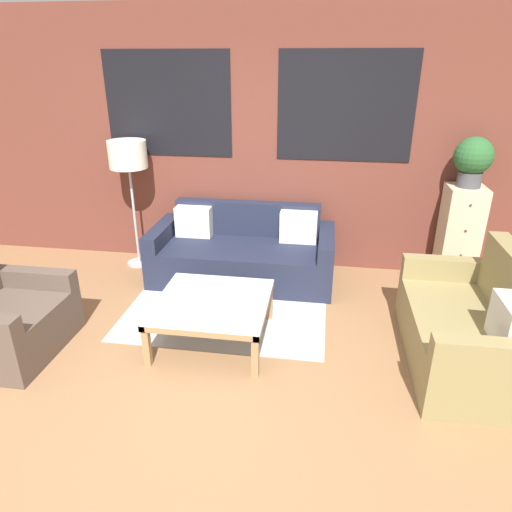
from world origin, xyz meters
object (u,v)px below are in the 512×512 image
(couch_dark, at_px, (243,254))
(drawer_cabinet, at_px, (458,236))
(settee_vintage, at_px, (471,329))
(coffee_table, at_px, (213,306))
(armchair_corner, at_px, (3,321))
(potted_plant, at_px, (473,159))
(floor_lamp, at_px, (128,159))

(couch_dark, distance_m, drawer_cabinet, 2.30)
(settee_vintage, xyz_separation_m, drawer_cabinet, (0.23, 1.50, 0.22))
(coffee_table, bearing_deg, settee_vintage, -0.44)
(coffee_table, bearing_deg, armchair_corner, -166.29)
(armchair_corner, height_order, coffee_table, armchair_corner)
(drawer_cabinet, bearing_deg, couch_dark, -174.56)
(coffee_table, xyz_separation_m, potted_plant, (2.30, 1.48, 1.02))
(couch_dark, height_order, floor_lamp, floor_lamp)
(couch_dark, height_order, drawer_cabinet, drawer_cabinet)
(armchair_corner, relative_size, potted_plant, 1.87)
(armchair_corner, distance_m, potted_plant, 4.53)
(potted_plant, bearing_deg, settee_vintage, -98.68)
(settee_vintage, bearing_deg, floor_lamp, 156.48)
(settee_vintage, bearing_deg, drawer_cabinet, 81.32)
(couch_dark, bearing_deg, floor_lamp, 172.50)
(armchair_corner, distance_m, floor_lamp, 2.12)
(settee_vintage, distance_m, drawer_cabinet, 1.53)
(floor_lamp, bearing_deg, settee_vintage, -23.52)
(settee_vintage, height_order, drawer_cabinet, drawer_cabinet)
(floor_lamp, xyz_separation_m, potted_plant, (3.57, 0.05, 0.10))
(drawer_cabinet, xyz_separation_m, potted_plant, (0.00, 0.00, 0.81))
(settee_vintage, xyz_separation_m, potted_plant, (0.23, 1.50, 1.04))
(coffee_table, height_order, floor_lamp, floor_lamp)
(floor_lamp, bearing_deg, armchair_corner, -102.34)
(couch_dark, bearing_deg, drawer_cabinet, 5.44)
(settee_vintage, distance_m, armchair_corner, 3.76)
(settee_vintage, xyz_separation_m, coffee_table, (-2.07, 0.02, 0.02))
(settee_vintage, bearing_deg, armchair_corner, -174.04)
(armchair_corner, relative_size, drawer_cabinet, 0.86)
(floor_lamp, bearing_deg, couch_dark, -7.50)
(couch_dark, distance_m, floor_lamp, 1.63)
(couch_dark, distance_m, settee_vintage, 2.41)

